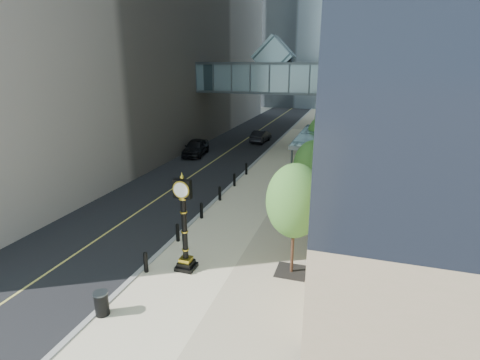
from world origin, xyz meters
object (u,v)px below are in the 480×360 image
pedestrian (317,184)px  trash_bin (102,304)px  car_far (261,136)px  street_clock (185,230)px  car_near (196,147)px

pedestrian → trash_bin: bearing=49.8°
trash_bin → car_far: (-2.23, 32.68, 0.19)m
trash_bin → car_far: 32.75m
street_clock → car_far: 29.03m
street_clock → pedestrian: 12.73m
trash_bin → pedestrian: bearing=68.4°
car_far → street_clock: bearing=101.3°
car_far → pedestrian: bearing=120.3°
street_clock → trash_bin: size_ratio=5.02×
trash_bin → car_far: bearing=93.9°
trash_bin → car_near: 25.19m
street_clock → pedestrian: bearing=69.5°
pedestrian → car_far: 18.94m
street_clock → car_far: size_ratio=1.09×
street_clock → trash_bin: bearing=-111.4°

